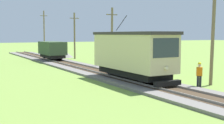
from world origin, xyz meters
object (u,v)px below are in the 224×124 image
at_px(utility_pole_distant, 44,31).
at_px(freight_car, 52,50).
at_px(utility_pole_mid, 112,36).
at_px(track_worker, 199,74).
at_px(utility_pole_near_tram, 213,33).
at_px(utility_pole_far, 75,35).
at_px(red_tram, 132,53).
at_px(gravel_pile, 64,54).

bearing_deg(utility_pole_distant, freight_car, -103.08).
bearing_deg(utility_pole_mid, track_worker, -96.42).
xyz_separation_m(utility_pole_near_tram, track_worker, (-1.70, -0.48, -2.77)).
relative_size(utility_pole_mid, utility_pole_distant, 0.82).
bearing_deg(utility_pole_mid, utility_pole_far, 90.00).
distance_m(utility_pole_distant, track_worker, 42.13).
xyz_separation_m(freight_car, utility_pole_far, (4.14, 2.25, 1.92)).
relative_size(utility_pole_distant, track_worker, 4.54).
xyz_separation_m(red_tram, utility_pole_distant, (4.13, 37.46, 1.96)).
bearing_deg(utility_pole_far, freight_car, -151.44).
bearing_deg(red_tram, freight_car, 90.01).
bearing_deg(utility_pole_near_tram, utility_pole_distant, 90.00).
bearing_deg(utility_pole_distant, utility_pole_near_tram, -90.00).
distance_m(freight_car, utility_pole_mid, 10.10).
bearing_deg(utility_pole_distant, track_worker, -92.32).
relative_size(utility_pole_far, utility_pole_distant, 0.83).
bearing_deg(utility_pole_mid, utility_pole_distant, 90.00).
xyz_separation_m(freight_car, gravel_pile, (3.61, 5.42, -1.01)).
xyz_separation_m(red_tram, utility_pole_mid, (4.13, 10.62, 1.21)).
bearing_deg(red_tram, gravel_pile, 81.82).
xyz_separation_m(freight_car, utility_pole_near_tram, (4.14, -23.68, 2.20)).
distance_m(red_tram, utility_pole_distant, 37.74).
bearing_deg(track_worker, utility_pole_near_tram, -32.16).
xyz_separation_m(red_tram, freight_car, (-0.00, 19.65, -0.64)).
distance_m(utility_pole_near_tram, utility_pole_distant, 41.49).
bearing_deg(utility_pole_mid, freight_car, 114.63).
distance_m(utility_pole_distant, gravel_pile, 12.91).
distance_m(red_tram, gravel_pile, 25.38).
bearing_deg(utility_pole_near_tram, track_worker, -164.17).
bearing_deg(utility_pole_distant, gravel_pile, -92.45).
height_order(red_tram, utility_pole_mid, utility_pole_mid).
bearing_deg(utility_pole_distant, red_tram, -96.30).
relative_size(red_tram, freight_car, 1.64).
distance_m(utility_pole_mid, utility_pole_distant, 26.85).
bearing_deg(gravel_pile, utility_pole_mid, -87.90).
height_order(red_tram, gravel_pile, red_tram).
xyz_separation_m(utility_pole_mid, gravel_pile, (-0.53, 14.45, -2.86)).
height_order(freight_car, utility_pole_mid, utility_pole_mid).
bearing_deg(utility_pole_distant, utility_pole_far, -90.00).
distance_m(utility_pole_far, utility_pole_distant, 15.57).
bearing_deg(utility_pole_mid, utility_pole_near_tram, -90.00).
relative_size(red_tram, utility_pole_near_tram, 1.17).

